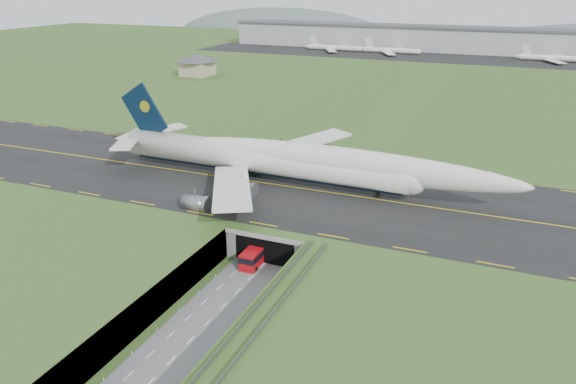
% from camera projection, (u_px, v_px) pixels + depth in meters
% --- Properties ---
extents(ground, '(900.00, 900.00, 0.00)m').
position_uv_depth(ground, '(246.00, 284.00, 98.37)').
color(ground, '#344F1F').
rests_on(ground, ground).
extents(airfield_deck, '(800.00, 800.00, 6.00)m').
position_uv_depth(airfield_deck, '(245.00, 269.00, 97.29)').
color(airfield_deck, gray).
rests_on(airfield_deck, ground).
extents(trench_road, '(12.00, 75.00, 0.20)m').
position_uv_depth(trench_road, '(225.00, 305.00, 91.87)').
color(trench_road, slate).
rests_on(trench_road, ground).
extents(taxiway, '(800.00, 44.00, 0.18)m').
position_uv_depth(taxiway, '(312.00, 190.00, 124.62)').
color(taxiway, black).
rests_on(taxiway, airfield_deck).
extents(tunnel_portal, '(17.00, 22.30, 6.00)m').
position_uv_depth(tunnel_portal, '(283.00, 230.00, 111.57)').
color(tunnel_portal, gray).
rests_on(tunnel_portal, ground).
extents(guideway, '(3.00, 53.00, 7.05)m').
position_uv_depth(guideway, '(254.00, 332.00, 76.04)').
color(guideway, '#A8A8A3').
rests_on(guideway, ground).
extents(jumbo_jet, '(100.83, 63.74, 21.09)m').
position_uv_depth(jumbo_jet, '(288.00, 161.00, 126.21)').
color(jumbo_jet, white).
rests_on(jumbo_jet, ground).
extents(shuttle_tram, '(3.18, 8.07, 3.27)m').
position_uv_depth(shuttle_tram, '(255.00, 256.00, 104.56)').
color(shuttle_tram, '#B20B12').
rests_on(shuttle_tram, ground).
extents(service_building, '(19.70, 19.70, 10.42)m').
position_uv_depth(service_building, '(197.00, 63.00, 267.76)').
color(service_building, tan).
rests_on(service_building, ground).
extents(cargo_terminal, '(320.00, 67.00, 15.60)m').
position_uv_depth(cargo_terminal, '(460.00, 39.00, 351.43)').
color(cargo_terminal, '#B2B2B2').
rests_on(cargo_terminal, ground).
extents(distant_hills, '(700.00, 91.00, 60.00)m').
position_uv_depth(distant_hills, '(561.00, 50.00, 447.14)').
color(distant_hills, slate).
rests_on(distant_hills, ground).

